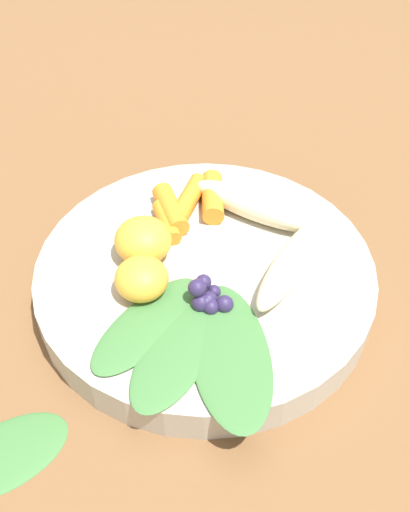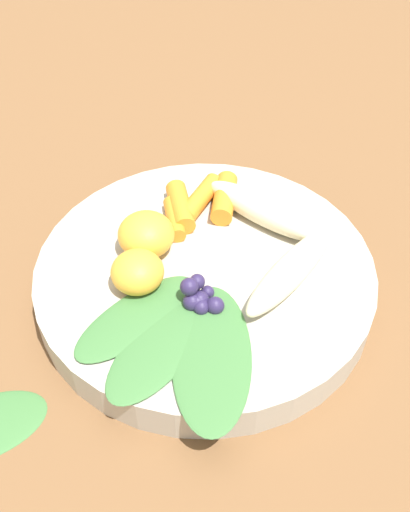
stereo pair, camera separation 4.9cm
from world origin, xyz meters
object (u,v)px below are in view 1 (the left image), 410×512
Objects in this scene: bowl at (205,277)px; banana_peeled_left at (253,205)px; orange_segment_near at (142,279)px; kale_leaf_stray at (3,454)px; banana_peeled_right at (292,262)px.

bowl is 2.42× the size of banana_peeled_left.
orange_segment_near reaches higher than kale_leaf_stray.
orange_segment_near is at bearing 130.35° from banana_peeled_right.
banana_peeled_right reaches higher than bowl.
banana_peeled_right is at bearing -178.73° from kale_leaf_stray.
kale_leaf_stray is at bearing 133.01° from orange_segment_near.
banana_peeled_left reaches higher than bowl.
kale_leaf_stray is (-0.18, 0.22, -0.04)m from banana_peeled_left.
bowl is at bearing 86.58° from banana_peeled_left.
banana_peeled_left is 2.76× the size of orange_segment_near.
orange_segment_near reaches higher than banana_peeled_right.
orange_segment_near is 0.16m from kale_leaf_stray.
banana_peeled_left is at bearing -163.35° from kale_leaf_stray.
banana_peeled_left is 0.13m from orange_segment_near.
orange_segment_near is 0.46× the size of kale_leaf_stray.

